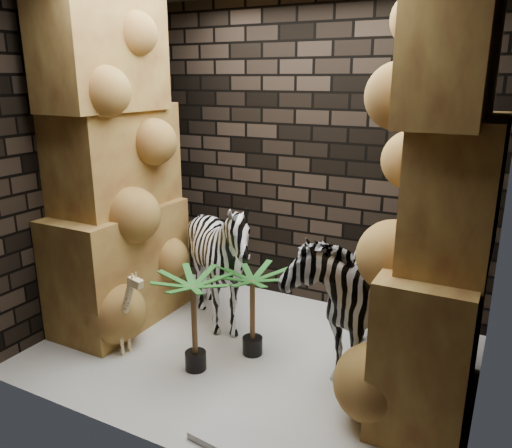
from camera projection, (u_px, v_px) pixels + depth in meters
The scene contains 12 objects.
floor at pixel (251, 353), 4.27m from camera, with size 3.50×3.50×0.00m, color silver.
wall_back at pixel (311, 158), 4.91m from camera, with size 3.50×3.50×0.00m, color black.
wall_front at pixel (144, 219), 2.79m from camera, with size 3.50×3.50×0.00m, color black.
wall_left at pixel (83, 162), 4.63m from camera, with size 3.00×3.00×0.00m, color black.
wall_right at pixel (503, 206), 3.07m from camera, with size 3.00×3.00×0.00m, color black.
rock_pillar_left at pixel (112, 165), 4.47m from camera, with size 0.68×1.30×3.00m, color #B69B43, non-canonical shape.
rock_pillar_right at pixel (446, 200), 3.22m from camera, with size 0.58×1.25×3.00m, color #B69B43, non-canonical shape.
zebra_right at pixel (346, 279), 3.97m from camera, with size 0.66×1.22×1.45m, color white.
zebra_left at pixel (220, 268), 4.56m from camera, with size 1.05×1.30×1.18m, color white.
giraffe_toy at pixel (114, 309), 4.21m from camera, with size 0.40×0.13×0.78m, color #F5DD9A, non-canonical shape.
palm_front at pixel (252, 312), 4.16m from camera, with size 0.36×0.36×0.77m, color #16681B, non-canonical shape.
palm_back at pixel (194, 323), 3.93m from camera, with size 0.36×0.36×0.82m, color #16681B, non-canonical shape.
Camera 1 is at (1.79, -3.34, 2.25)m, focal length 35.28 mm.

